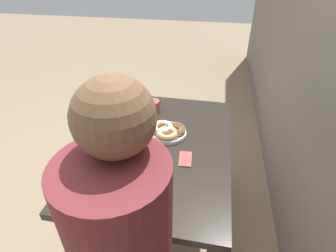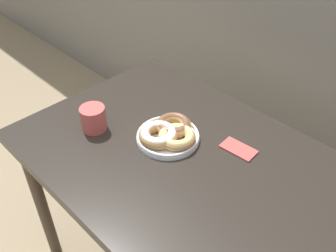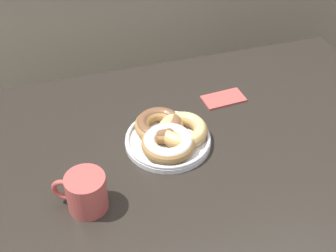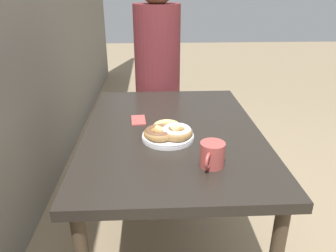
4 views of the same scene
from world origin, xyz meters
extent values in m
cube|color=#28231E|center=(0.00, 0.29, 0.74)|extent=(1.15, 0.79, 0.04)
cylinder|color=#473828|center=(0.51, -0.05, 0.36)|extent=(0.05, 0.05, 0.72)
cylinder|color=#473828|center=(0.51, 0.62, 0.36)|extent=(0.05, 0.05, 0.72)
cylinder|color=white|center=(-0.10, 0.31, 0.77)|extent=(0.22, 0.22, 0.01)
torus|color=white|center=(-0.10, 0.31, 0.78)|extent=(0.22, 0.22, 0.01)
torus|color=tan|center=(-0.06, 0.31, 0.79)|extent=(0.16, 0.16, 0.04)
torus|color=#E0D17F|center=(-0.06, 0.31, 0.80)|extent=(0.15, 0.15, 0.03)
torus|color=#B2844C|center=(-0.11, 0.35, 0.79)|extent=(0.18, 0.18, 0.04)
torus|color=brown|center=(-0.11, 0.35, 0.80)|extent=(0.17, 0.17, 0.03)
torus|color=#B2844C|center=(-0.11, 0.27, 0.79)|extent=(0.17, 0.17, 0.04)
torus|color=white|center=(-0.11, 0.27, 0.80)|extent=(0.16, 0.16, 0.03)
cylinder|color=#B74C47|center=(-0.33, 0.16, 0.80)|extent=(0.09, 0.09, 0.09)
cylinder|color=#382114|center=(-0.33, 0.16, 0.84)|extent=(0.07, 0.07, 0.00)
torus|color=#B74C47|center=(-0.38, 0.18, 0.80)|extent=(0.06, 0.04, 0.06)
cube|color=brown|center=(0.81, 0.34, 0.35)|extent=(0.28, 0.20, 0.70)
cylinder|color=maroon|center=(0.75, 0.34, 0.98)|extent=(0.30, 0.30, 0.56)
cube|color=#BC4C47|center=(0.11, 0.45, 0.76)|extent=(0.13, 0.08, 0.01)
camera|label=1|loc=(1.17, 0.56, 1.67)|focal=28.00mm
camera|label=2|loc=(0.62, -0.40, 1.63)|focal=40.00mm
camera|label=3|loc=(-0.36, -0.55, 1.59)|focal=50.00mm
camera|label=4|loc=(-1.37, 0.37, 1.37)|focal=35.00mm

